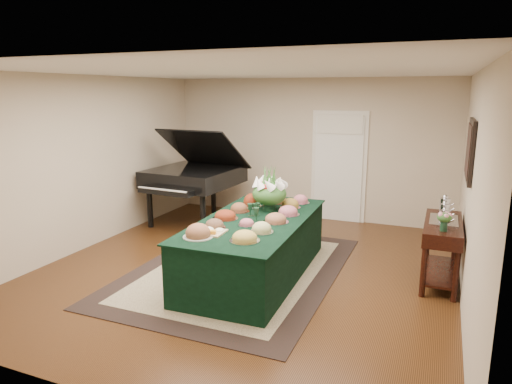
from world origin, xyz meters
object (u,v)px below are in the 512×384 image
at_px(mahogany_sideboard, 442,236).
at_px(floral_centerpiece, 269,189).
at_px(buffet_table, 255,247).
at_px(grand_piano, 194,176).

bearing_deg(mahogany_sideboard, floral_centerpiece, -174.94).
bearing_deg(buffet_table, grand_piano, 136.62).
height_order(floral_centerpiece, grand_piano, grand_piano).
bearing_deg(buffet_table, floral_centerpiece, 89.25).
relative_size(buffet_table, grand_piano, 1.50).
bearing_deg(mahogany_sideboard, buffet_table, -162.87).
xyz_separation_m(buffet_table, floral_centerpiece, (0.01, 0.51, 0.70)).
distance_m(floral_centerpiece, mahogany_sideboard, 2.36).
xyz_separation_m(grand_piano, mahogany_sideboard, (4.35, -1.21, -0.27)).
distance_m(grand_piano, mahogany_sideboard, 4.52).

